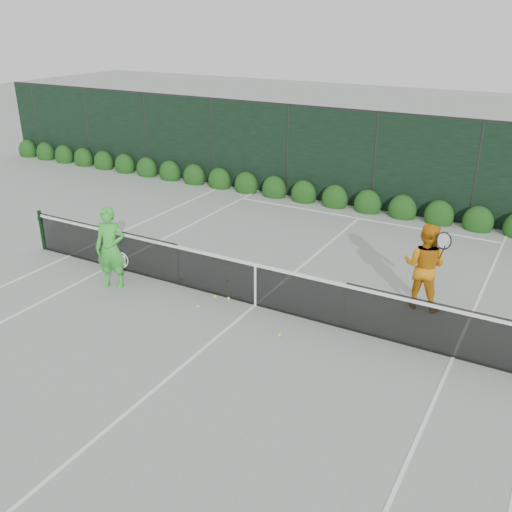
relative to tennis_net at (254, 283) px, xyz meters
The scene contains 8 objects.
ground 0.53m from the tennis_net, ahead, with size 80.00×80.00×0.00m, color gray.
tennis_net is the anchor object (origin of this frame).
player_woman 3.36m from the tennis_net, 166.59° to the right, with size 0.80×0.65×1.88m.
player_man 3.55m from the tennis_net, 28.78° to the left, with size 0.97×0.75×1.86m.
court_lines 0.53m from the tennis_net, ahead, with size 11.03×23.83×0.01m.
windscreen_fence 2.88m from the tennis_net, 89.49° to the right, with size 32.00×21.07×3.06m.
hedge_row 7.16m from the tennis_net, 89.80° to the left, with size 31.66×0.65×0.94m.
tennis_balls 0.93m from the tennis_net, 169.37° to the right, with size 3.20×1.65×0.07m.
Camera 1 is at (5.30, -9.39, 5.76)m, focal length 40.00 mm.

